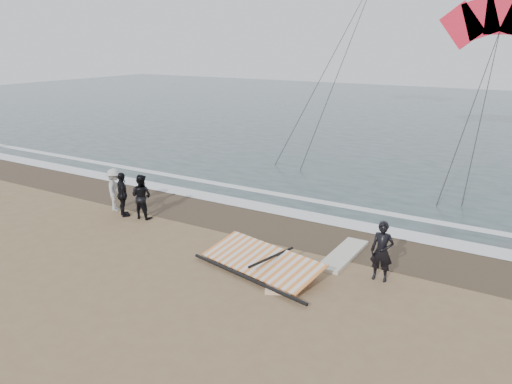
% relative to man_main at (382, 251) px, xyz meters
% --- Properties ---
extents(ground, '(120.00, 120.00, 0.00)m').
position_rel_man_main_xyz_m(ground, '(-3.23, -2.49, -0.80)').
color(ground, '#8C704C').
rests_on(ground, ground).
extents(sea, '(120.00, 54.00, 0.02)m').
position_rel_man_main_xyz_m(sea, '(-3.23, 30.51, -0.79)').
color(sea, '#233838').
rests_on(sea, ground).
extents(wet_sand, '(120.00, 2.80, 0.01)m').
position_rel_man_main_xyz_m(wet_sand, '(-3.23, 2.01, -0.79)').
color(wet_sand, '#4C3D2B').
rests_on(wet_sand, ground).
extents(foam_near, '(120.00, 0.90, 0.01)m').
position_rel_man_main_xyz_m(foam_near, '(-3.23, 3.41, -0.77)').
color(foam_near, white).
rests_on(foam_near, sea).
extents(foam_far, '(120.00, 0.45, 0.01)m').
position_rel_man_main_xyz_m(foam_far, '(-3.23, 5.11, -0.77)').
color(foam_far, white).
rests_on(foam_far, sea).
extents(man_main, '(0.60, 0.41, 1.60)m').
position_rel_man_main_xyz_m(man_main, '(0.00, 0.00, 0.00)').
color(man_main, black).
rests_on(man_main, ground).
extents(board_white, '(1.58, 2.29, 0.09)m').
position_rel_man_main_xyz_m(board_white, '(-2.38, -1.11, -0.75)').
color(board_white, silver).
rests_on(board_white, ground).
extents(board_cream, '(0.66, 2.45, 0.10)m').
position_rel_man_main_xyz_m(board_cream, '(-1.36, 0.88, -0.75)').
color(board_cream, beige).
rests_on(board_cream, ground).
extents(trio_cluster, '(2.36, 1.29, 1.58)m').
position_rel_man_main_xyz_m(trio_cluster, '(-9.35, 0.28, -0.01)').
color(trio_cluster, black).
rests_on(trio_cluster, ground).
extents(sail_rig, '(3.91, 2.38, 0.49)m').
position_rel_man_main_xyz_m(sail_rig, '(-2.97, -0.97, -0.61)').
color(sail_rig, black).
rests_on(sail_rig, ground).
extents(kite_red, '(6.85, 5.91, 13.23)m').
position_rel_man_main_xyz_m(kite_red, '(-0.01, 18.42, 5.91)').
color(kite_red, red).
rests_on(kite_red, ground).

